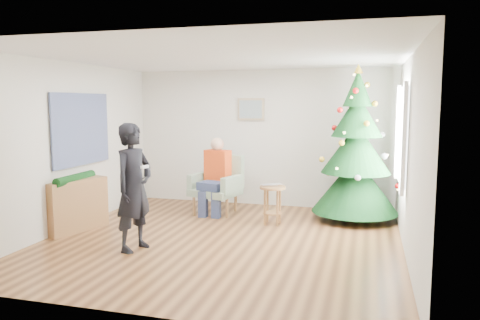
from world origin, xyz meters
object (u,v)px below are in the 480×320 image
(console, at_px, (76,205))
(standing_man, at_px, (134,187))
(christmas_tree, at_px, (356,151))
(armchair, at_px, (217,192))
(stool, at_px, (272,205))

(console, bearing_deg, standing_man, -6.21)
(standing_man, bearing_deg, console, 79.19)
(christmas_tree, relative_size, armchair, 2.52)
(stool, xyz_separation_m, standing_man, (-1.52, -1.80, 0.53))
(stool, bearing_deg, armchair, 154.83)
(stool, bearing_deg, console, -157.30)
(christmas_tree, xyz_separation_m, console, (-4.13, -1.86, -0.77))
(stool, xyz_separation_m, armchair, (-1.12, 0.53, 0.06))
(christmas_tree, relative_size, console, 2.60)
(stool, distance_m, standing_man, 2.41)
(stool, bearing_deg, christmas_tree, 27.68)
(standing_man, distance_m, console, 1.53)
(stool, distance_m, console, 3.09)
(stool, distance_m, armchair, 1.24)
(armchair, bearing_deg, standing_man, -84.62)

